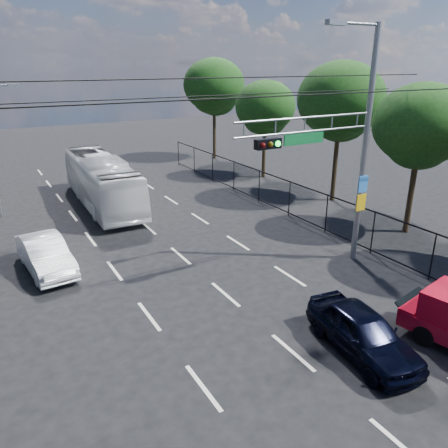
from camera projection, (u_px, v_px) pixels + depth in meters
lane_markings at (163, 241)px, 21.10m from camera, size 6.12×38.00×0.01m
signal_mast at (344, 141)px, 16.87m from camera, size 6.43×0.39×9.50m
utility_wires at (213, 90)px, 14.40m from camera, size 22.00×5.04×0.74m
fence_right at (311, 207)px, 22.81m from camera, size 0.06×34.03×2.00m
tree_right_b at (420, 131)px, 20.55m from camera, size 4.50×4.50×7.31m
tree_right_c at (340, 106)px, 25.48m from camera, size 5.10×5.10×8.29m
tree_right_d at (265, 111)px, 31.29m from camera, size 4.32×4.32×7.02m
tree_right_e at (214, 90)px, 37.51m from camera, size 5.28×5.28×8.58m
navy_hatchback at (363, 332)px, 12.76m from camera, size 2.13×4.21×1.37m
white_bus at (102, 181)px, 26.02m from camera, size 2.81×10.58×2.93m
white_van at (45, 255)px, 17.87m from camera, size 1.90×4.42×1.41m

